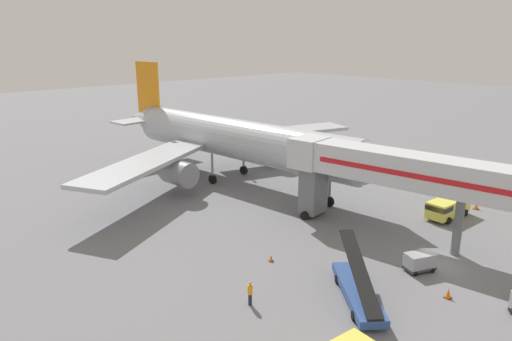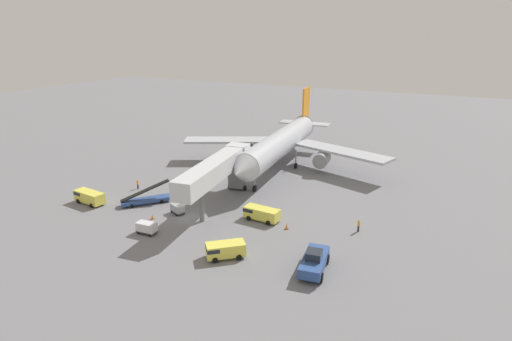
# 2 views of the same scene
# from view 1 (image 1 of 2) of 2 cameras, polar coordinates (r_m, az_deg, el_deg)

# --- Properties ---
(ground_plane) EXTENTS (300.00, 300.00, 0.00)m
(ground_plane) POSITION_cam_1_polar(r_m,az_deg,el_deg) (38.84, 21.59, -10.69)
(ground_plane) COLOR slate
(airplane_at_gate) EXTENTS (42.31, 42.70, 13.68)m
(airplane_at_gate) POSITION_cam_1_polar(r_m,az_deg,el_deg) (55.52, -3.07, 3.91)
(airplane_at_gate) COLOR #B7BCC6
(airplane_at_gate) RESTS_ON ground
(jet_bridge) EXTENTS (6.07, 21.49, 7.71)m
(jet_bridge) POSITION_cam_1_polar(r_m,az_deg,el_deg) (40.82, 15.93, -0.03)
(jet_bridge) COLOR silver
(jet_bridge) RESTS_ON ground
(belt_loader_truck) EXTENTS (6.16, 6.90, 3.45)m
(belt_loader_truck) POSITION_cam_1_polar(r_m,az_deg,el_deg) (32.13, 12.48, -14.13)
(belt_loader_truck) COLOR #2D4C8E
(belt_loader_truck) RESTS_ON ground
(service_van_mid_left) EXTENTS (5.23, 2.46, 1.84)m
(service_van_mid_left) POSITION_cam_1_polar(r_m,az_deg,el_deg) (48.30, 22.56, -4.18)
(service_van_mid_left) COLOR #E5DB4C
(service_van_mid_left) RESTS_ON ground
(baggage_cart_rear_right) EXTENTS (2.49, 2.01, 1.42)m
(baggage_cart_rear_right) POSITION_cam_1_polar(r_m,az_deg,el_deg) (36.96, 19.58, -10.52)
(baggage_cart_rear_right) COLOR #38383D
(baggage_cart_rear_right) RESTS_ON ground
(ground_crew_worker_foreground) EXTENTS (0.35, 0.35, 1.76)m
(ground_crew_worker_foreground) POSITION_cam_1_polar(r_m,az_deg,el_deg) (61.08, 25.59, -0.60)
(ground_crew_worker_foreground) COLOR #1E2333
(ground_crew_worker_foreground) RESTS_ON ground
(ground_crew_worker_midground) EXTENTS (0.42, 0.42, 1.68)m
(ground_crew_worker_midground) POSITION_cam_1_polar(r_m,az_deg,el_deg) (30.84, -0.74, -14.86)
(ground_crew_worker_midground) COLOR #1E2333
(ground_crew_worker_midground) RESTS_ON ground
(safety_cone_alpha) EXTENTS (0.35, 0.35, 0.54)m
(safety_cone_alpha) POSITION_cam_1_polar(r_m,az_deg,el_deg) (36.54, 1.89, -10.76)
(safety_cone_alpha) COLOR black
(safety_cone_alpha) RESTS_ON ground
(safety_cone_bravo) EXTENTS (0.45, 0.45, 0.68)m
(safety_cone_bravo) POSITION_cam_1_polar(r_m,az_deg,el_deg) (34.33, 22.66, -13.84)
(safety_cone_bravo) COLOR black
(safety_cone_bravo) RESTS_ON ground
(safety_cone_charlie) EXTENTS (0.50, 0.50, 0.76)m
(safety_cone_charlie) POSITION_cam_1_polar(r_m,az_deg,el_deg) (52.05, 25.56, -3.94)
(safety_cone_charlie) COLOR black
(safety_cone_charlie) RESTS_ON ground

